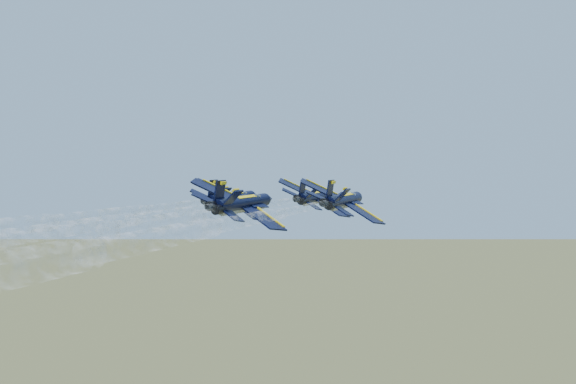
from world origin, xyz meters
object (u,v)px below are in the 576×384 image
at_px(jet_left, 233,198).
at_px(jet_slot, 243,203).
at_px(jet_right, 344,200).
at_px(jet_lead, 316,197).

relative_size(jet_left, jet_slot, 1.00).
relative_size(jet_right, jet_slot, 1.00).
xyz_separation_m(jet_lead, jet_right, (9.39, -12.76, 0.00)).
bearing_deg(jet_right, jet_left, 176.98).
relative_size(jet_left, jet_right, 1.00).
xyz_separation_m(jet_left, jet_right, (17.67, 0.11, 0.00)).
height_order(jet_lead, jet_right, same).
bearing_deg(jet_slot, jet_left, 120.45).
bearing_deg(jet_right, jet_lead, 122.96).
distance_m(jet_left, jet_slot, 17.76).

